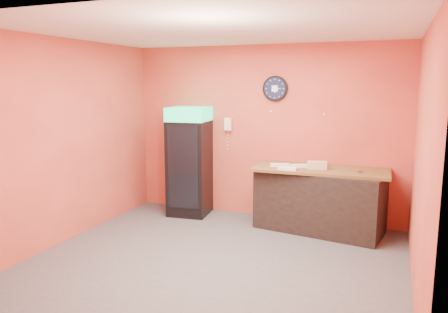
% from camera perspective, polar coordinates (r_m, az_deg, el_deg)
% --- Properties ---
extents(floor, '(4.50, 4.50, 0.00)m').
position_cam_1_polar(floor, '(5.65, -0.75, -13.28)').
color(floor, '#47474C').
rests_on(floor, ground).
extents(back_wall, '(4.50, 0.02, 2.80)m').
position_cam_1_polar(back_wall, '(7.14, 5.30, 3.15)').
color(back_wall, '#E0573F').
rests_on(back_wall, floor).
extents(left_wall, '(0.02, 4.00, 2.80)m').
position_cam_1_polar(left_wall, '(6.45, -19.63, 1.95)').
color(left_wall, '#E0573F').
rests_on(left_wall, floor).
extents(right_wall, '(0.02, 4.00, 2.80)m').
position_cam_1_polar(right_wall, '(4.89, 24.43, -0.63)').
color(right_wall, '#E0573F').
rests_on(right_wall, floor).
extents(ceiling, '(4.50, 4.00, 0.02)m').
position_cam_1_polar(ceiling, '(5.24, -0.82, 16.22)').
color(ceiling, white).
rests_on(ceiling, back_wall).
extents(beverage_cooler, '(0.70, 0.70, 1.80)m').
position_cam_1_polar(beverage_cooler, '(7.28, -4.69, -0.84)').
color(beverage_cooler, black).
rests_on(beverage_cooler, floor).
extents(prep_counter, '(1.92, 1.08, 0.91)m').
position_cam_1_polar(prep_counter, '(6.72, 12.36, -5.65)').
color(prep_counter, black).
rests_on(prep_counter, floor).
extents(wall_clock, '(0.40, 0.06, 0.40)m').
position_cam_1_polar(wall_clock, '(7.02, 6.70, 8.81)').
color(wall_clock, black).
rests_on(wall_clock, back_wall).
extents(wall_phone, '(0.11, 0.10, 0.21)m').
position_cam_1_polar(wall_phone, '(7.27, 0.50, 4.23)').
color(wall_phone, white).
rests_on(wall_phone, back_wall).
extents(butcher_paper, '(1.97, 0.86, 0.04)m').
position_cam_1_polar(butcher_paper, '(6.61, 12.51, -1.68)').
color(butcher_paper, brown).
rests_on(butcher_paper, prep_counter).
extents(sub_roll_stack, '(0.29, 0.17, 0.12)m').
position_cam_1_polar(sub_roll_stack, '(6.52, 12.06, -1.12)').
color(sub_roll_stack, beige).
rests_on(sub_roll_stack, butcher_paper).
extents(wrapped_sandwich_left, '(0.30, 0.20, 0.04)m').
position_cam_1_polar(wrapped_sandwich_left, '(6.64, 7.29, -1.12)').
color(wrapped_sandwich_left, white).
rests_on(wrapped_sandwich_left, butcher_paper).
extents(wrapped_sandwich_mid, '(0.28, 0.12, 0.04)m').
position_cam_1_polar(wrapped_sandwich_mid, '(6.39, 8.30, -1.57)').
color(wrapped_sandwich_mid, white).
rests_on(wrapped_sandwich_mid, butcher_paper).
extents(wrapped_sandwich_right, '(0.31, 0.22, 0.04)m').
position_cam_1_polar(wrapped_sandwich_right, '(6.62, 9.90, -1.22)').
color(wrapped_sandwich_right, white).
rests_on(wrapped_sandwich_right, butcher_paper).
extents(kitchen_tool, '(0.07, 0.07, 0.07)m').
position_cam_1_polar(kitchen_tool, '(6.78, 13.23, -0.97)').
color(kitchen_tool, silver).
rests_on(kitchen_tool, butcher_paper).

